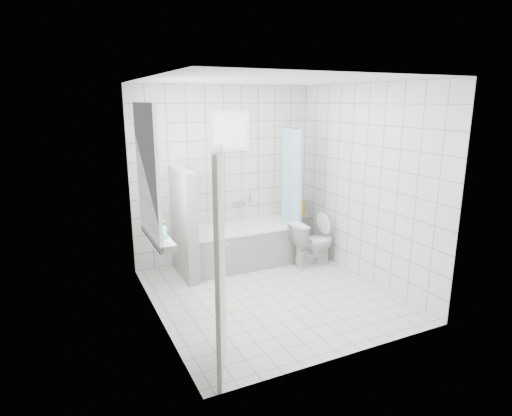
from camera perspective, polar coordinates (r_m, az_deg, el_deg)
ground at (r=5.51m, az=1.92°, el=-11.43°), size 3.00×3.00×0.00m
ceiling at (r=4.98m, az=2.17°, el=16.69°), size 3.00×3.00×0.00m
wall_back at (r=6.43m, az=-4.20°, el=4.44°), size 2.80×0.02×2.60m
wall_front at (r=3.86m, az=12.42°, el=-2.37°), size 2.80×0.02×2.60m
wall_left at (r=4.62m, az=-13.53°, el=0.27°), size 0.02×3.00×2.60m
wall_right at (r=5.86m, az=14.27°, el=3.10°), size 0.02×3.00×2.60m
window_left at (r=4.86m, az=-13.98°, el=4.52°), size 0.01×0.90×1.40m
window_back at (r=6.35m, az=-3.30°, el=10.24°), size 0.50×0.01×0.50m
window_sill at (r=5.04m, az=-12.98°, el=-3.75°), size 0.18×1.02×0.08m
door at (r=3.77m, az=-4.77°, el=-7.33°), size 0.37×0.74×2.00m
bathtub at (r=6.38m, az=-1.89°, el=-4.96°), size 1.64×0.77×0.58m
partition_wall at (r=5.92m, az=-9.60°, el=-2.04°), size 0.15×0.85×1.50m
tiled_ledge at (r=7.10m, az=5.58°, el=-3.17°), size 0.40×0.24×0.55m
toilet at (r=6.38m, az=7.54°, el=-4.64°), size 0.68×0.41×0.68m
curtain_rod at (r=6.37m, az=4.45°, el=10.69°), size 0.02×0.80×0.02m
shower_curtain at (r=6.37m, az=4.88°, el=2.51°), size 0.14×0.48×1.78m
tub_faucet at (r=6.56m, az=-2.32°, el=0.65°), size 0.18×0.06×0.06m
sill_bottles at (r=5.09m, az=-13.25°, el=-1.52°), size 0.15×0.55×0.32m
ledge_bottles at (r=6.98m, az=5.86°, el=-0.11°), size 0.16×0.14×0.26m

